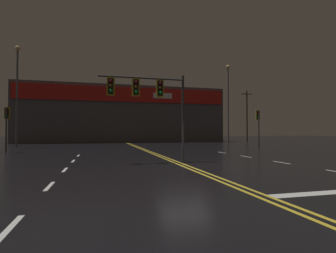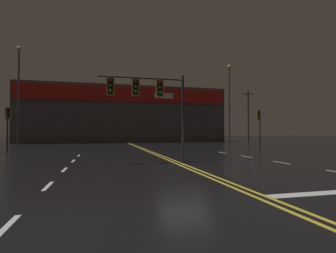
{
  "view_description": "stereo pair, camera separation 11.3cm",
  "coord_description": "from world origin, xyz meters",
  "px_view_note": "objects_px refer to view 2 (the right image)",
  "views": [
    {
      "loc": [
        -4.02,
        -12.24,
        1.64
      ],
      "look_at": [
        0.0,
        3.31,
        2.0
      ],
      "focal_mm": 28.0,
      "sensor_mm": 36.0,
      "label": 1
    },
    {
      "loc": [
        -3.91,
        -12.27,
        1.64
      ],
      "look_at": [
        0.0,
        3.31,
        2.0
      ],
      "focal_mm": 28.0,
      "sensor_mm": 36.0,
      "label": 2
    }
  ],
  "objects_px": {
    "traffic_signal_corner_northeast": "(259,120)",
    "streetlight_near_left": "(19,84)",
    "streetlight_near_right": "(229,95)",
    "traffic_signal_median": "(147,93)",
    "traffic_signal_corner_northwest": "(8,119)"
  },
  "relations": [
    {
      "from": "streetlight_near_right",
      "to": "streetlight_near_left",
      "type": "bearing_deg",
      "value": -178.03
    },
    {
      "from": "traffic_signal_median",
      "to": "traffic_signal_corner_northwest",
      "type": "bearing_deg",
      "value": 134.82
    },
    {
      "from": "traffic_signal_corner_northwest",
      "to": "streetlight_near_left",
      "type": "height_order",
      "value": "streetlight_near_left"
    },
    {
      "from": "traffic_signal_corner_northeast",
      "to": "streetlight_near_left",
      "type": "height_order",
      "value": "streetlight_near_left"
    },
    {
      "from": "traffic_signal_corner_northwest",
      "to": "traffic_signal_median",
      "type": "bearing_deg",
      "value": -45.18
    },
    {
      "from": "streetlight_near_left",
      "to": "streetlight_near_right",
      "type": "relative_size",
      "value": 1.02
    },
    {
      "from": "traffic_signal_median",
      "to": "streetlight_near_left",
      "type": "height_order",
      "value": "streetlight_near_left"
    },
    {
      "from": "traffic_signal_median",
      "to": "streetlight_near_left",
      "type": "relative_size",
      "value": 0.43
    },
    {
      "from": "traffic_signal_median",
      "to": "streetlight_near_left",
      "type": "xyz_separation_m",
      "value": [
        -11.53,
        18.03,
        3.23
      ]
    },
    {
      "from": "traffic_signal_median",
      "to": "streetlight_near_right",
      "type": "bearing_deg",
      "value": 51.92
    },
    {
      "from": "streetlight_near_left",
      "to": "traffic_signal_corner_northeast",
      "type": "bearing_deg",
      "value": -18.45
    },
    {
      "from": "traffic_signal_median",
      "to": "traffic_signal_corner_northeast",
      "type": "bearing_deg",
      "value": 35.75
    },
    {
      "from": "streetlight_near_right",
      "to": "traffic_signal_median",
      "type": "bearing_deg",
      "value": -128.08
    },
    {
      "from": "traffic_signal_corner_northeast",
      "to": "streetlight_near_right",
      "type": "bearing_deg",
      "value": 81.55
    },
    {
      "from": "streetlight_near_left",
      "to": "traffic_signal_corner_northwest",
      "type": "bearing_deg",
      "value": -79.57
    }
  ]
}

